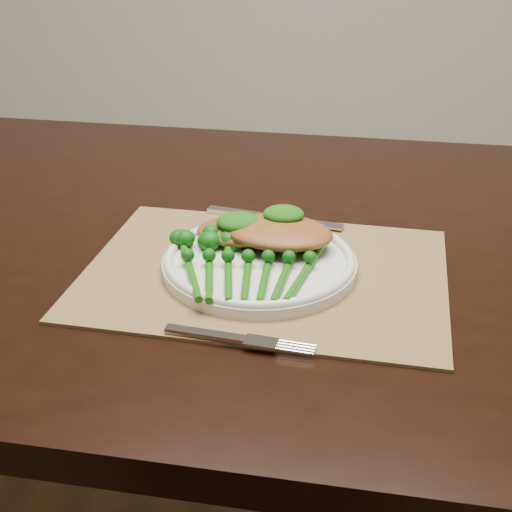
# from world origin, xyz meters

# --- Properties ---
(dining_table) EXTENTS (1.64, 0.98, 0.75)m
(dining_table) POSITION_xyz_m (-0.02, 0.12, 0.38)
(dining_table) COLOR black
(dining_table) RESTS_ON ground
(placemat) EXTENTS (0.46, 0.35, 0.00)m
(placemat) POSITION_xyz_m (-0.05, 0.00, 0.75)
(placemat) COLOR olive
(placemat) RESTS_ON dining_table
(dinner_plate) EXTENTS (0.24, 0.24, 0.02)m
(dinner_plate) POSITION_xyz_m (-0.05, 0.01, 0.76)
(dinner_plate) COLOR silver
(dinner_plate) RESTS_ON placemat
(knife) EXTENTS (0.20, 0.06, 0.01)m
(knife) POSITION_xyz_m (-0.07, 0.16, 0.76)
(knife) COLOR silver
(knife) RESTS_ON placemat
(fork) EXTENTS (0.16, 0.04, 0.00)m
(fork) POSITION_xyz_m (-0.04, -0.16, 0.76)
(fork) COLOR silver
(fork) RESTS_ON placemat
(chicken_fillet_left) EXTENTS (0.12, 0.09, 0.02)m
(chicken_fillet_left) POSITION_xyz_m (-0.08, 0.06, 0.78)
(chicken_fillet_left) COLOR brown
(chicken_fillet_left) RESTS_ON dinner_plate
(chicken_fillet_right) EXTENTS (0.15, 0.12, 0.03)m
(chicken_fillet_right) POSITION_xyz_m (-0.03, 0.04, 0.79)
(chicken_fillet_right) COLOR brown
(chicken_fillet_right) RESTS_ON dinner_plate
(pesto_dollop_left) EXTENTS (0.06, 0.05, 0.02)m
(pesto_dollop_left) POSITION_xyz_m (-0.09, 0.05, 0.79)
(pesto_dollop_left) COLOR #0F460A
(pesto_dollop_left) RESTS_ON chicken_fillet_left
(pesto_dollop_right) EXTENTS (0.05, 0.04, 0.02)m
(pesto_dollop_right) POSITION_xyz_m (-0.03, 0.06, 0.80)
(pesto_dollop_right) COLOR #0F460A
(pesto_dollop_right) RESTS_ON chicken_fillet_right
(broccolini_bundle) EXTENTS (0.17, 0.19, 0.04)m
(broccolini_bundle) POSITION_xyz_m (-0.06, -0.04, 0.77)
(broccolini_bundle) COLOR #155A0B
(broccolini_bundle) RESTS_ON dinner_plate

